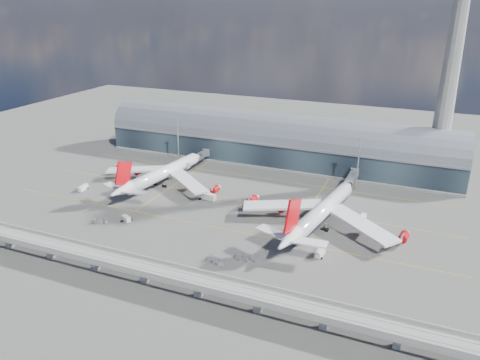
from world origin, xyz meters
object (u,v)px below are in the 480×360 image
at_px(service_truck_0, 83,188).
at_px(cargo_train_2, 246,258).
at_px(service_truck_5, 171,174).
at_px(floodlight_mast_left, 178,140).
at_px(service_truck_2, 207,196).
at_px(airliner_left, 161,174).
at_px(cargo_train_1, 215,261).
at_px(control_tower, 449,79).
at_px(service_truck_3, 320,253).
at_px(floodlight_mast_right, 358,162).
at_px(service_truck_4, 363,218).
at_px(service_truck_1, 126,219).
at_px(airliner_right, 320,213).
at_px(cargo_train_0, 100,221).

distance_m(service_truck_0, cargo_train_2, 102.44).
bearing_deg(service_truck_5, service_truck_0, -168.42).
height_order(floodlight_mast_left, service_truck_2, floodlight_mast_left).
relative_size(airliner_left, cargo_train_1, 8.87).
bearing_deg(service_truck_2, cargo_train_2, -131.07).
distance_m(control_tower, service_truck_3, 116.66).
relative_size(floodlight_mast_left, service_truck_0, 4.07).
bearing_deg(floodlight_mast_right, service_truck_4, -75.51).
bearing_deg(service_truck_0, service_truck_2, 5.44).
bearing_deg(service_truck_5, service_truck_1, -114.93).
height_order(airliner_right, cargo_train_2, airliner_right).
relative_size(control_tower, service_truck_0, 16.31).
bearing_deg(service_truck_1, service_truck_4, -42.91).
relative_size(floodlight_mast_right, cargo_train_2, 3.12).
xyz_separation_m(cargo_train_0, cargo_train_1, (58.06, -9.82, 0.11)).
xyz_separation_m(service_truck_0, service_truck_3, (121.84, -16.57, 0.07)).
bearing_deg(floodlight_mast_left, cargo_train_0, -84.07).
height_order(service_truck_1, service_truck_3, service_truck_3).
relative_size(floodlight_mast_left, airliner_left, 0.37).
relative_size(service_truck_3, service_truck_5, 0.88).
bearing_deg(cargo_train_2, service_truck_4, -24.21).
distance_m(control_tower, floodlight_mast_left, 143.01).
bearing_deg(service_truck_5, airliner_left, -118.17).
distance_m(control_tower, cargo_train_2, 136.54).
bearing_deg(cargo_train_2, service_truck_3, -50.74).
xyz_separation_m(airliner_left, cargo_train_2, (66.57, -50.50, -5.03)).
height_order(airliner_left, cargo_train_1, airliner_left).
relative_size(control_tower, airliner_left, 1.50).
bearing_deg(service_truck_1, cargo_train_2, -74.89).
bearing_deg(service_truck_3, service_truck_0, 179.63).
bearing_deg(cargo_train_0, cargo_train_2, -72.73).
xyz_separation_m(control_tower, cargo_train_0, (-126.68, -108.20, -50.85)).
bearing_deg(service_truck_0, service_truck_4, 1.19).
relative_size(service_truck_2, cargo_train_2, 1.11).
bearing_deg(service_truck_1, service_truck_3, -63.29).
height_order(airliner_left, service_truck_2, airliner_left).
bearing_deg(floodlight_mast_left, cargo_train_2, -47.99).
xyz_separation_m(service_truck_3, cargo_train_1, (-33.07, -18.92, -0.49)).
xyz_separation_m(service_truck_4, cargo_train_0, (-100.95, -44.33, -0.61)).
bearing_deg(floodlight_mast_right, service_truck_2, -146.15).
height_order(service_truck_2, service_truck_3, service_truck_2).
relative_size(airliner_right, service_truck_2, 7.95).
bearing_deg(service_truck_4, floodlight_mast_left, 162.02).
bearing_deg(cargo_train_1, service_truck_0, 46.79).
relative_size(control_tower, airliner_right, 1.41).
distance_m(service_truck_0, service_truck_2, 62.34).
distance_m(airliner_left, service_truck_2, 30.68).
height_order(floodlight_mast_left, cargo_train_1, floodlight_mast_left).
xyz_separation_m(floodlight_mast_left, service_truck_2, (38.52, -41.23, -11.95)).
xyz_separation_m(control_tower, floodlight_mast_left, (-135.00, -28.00, -38.00)).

